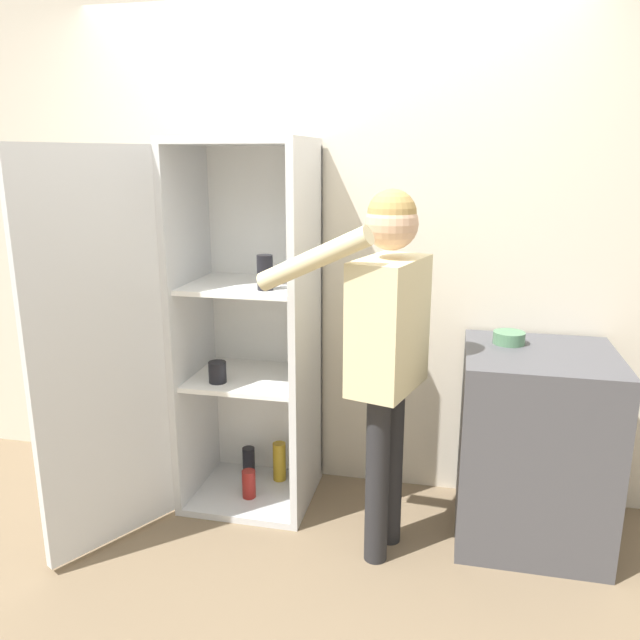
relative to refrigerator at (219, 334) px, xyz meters
The scene contains 6 objects.
ground_plane 1.15m from the refrigerator, 52.90° to the right, with size 12.00×12.00×0.00m, color #7A664C.
wall_back 0.70m from the refrigerator, 44.29° to the left, with size 7.00×0.06×2.55m.
refrigerator is the anchor object (origin of this frame).
person 0.89m from the refrigerator, 15.44° to the right, with size 0.71×0.52×1.63m.
counter 1.58m from the refrigerator, ahead, with size 0.66×0.65×0.91m.
bowl 1.38m from the refrigerator, ahead, with size 0.15×0.15×0.06m.
Camera 1 is at (0.70, -2.19, 1.74)m, focal length 35.00 mm.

